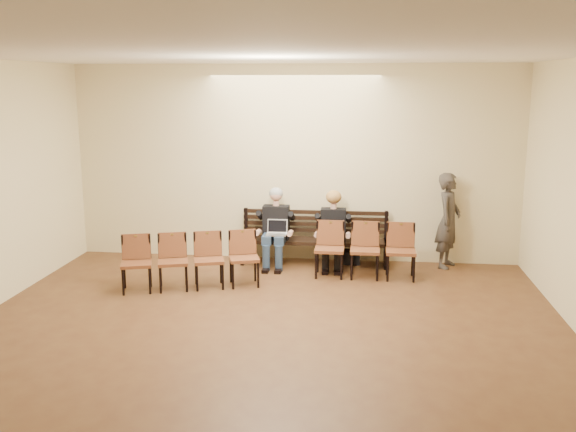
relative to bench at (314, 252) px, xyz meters
name	(u,v)px	position (x,y,z in m)	size (l,w,h in m)	color
ground	(246,381)	(-0.39, -4.65, -0.23)	(10.00, 10.00, 0.00)	brown
room_walls	(255,141)	(-0.39, -3.86, 2.31)	(8.02, 10.01, 3.51)	beige
bench	(314,252)	(0.00, 0.00, 0.00)	(2.60, 0.90, 0.45)	black
seated_man	(275,227)	(-0.68, -0.12, 0.46)	(0.57, 0.78, 1.36)	black
seated_woman	(333,232)	(0.33, -0.12, 0.40)	(0.54, 0.74, 1.25)	black
laptop	(276,236)	(-0.63, -0.33, 0.35)	(0.35, 0.28, 0.26)	silver
water_bottle	(338,239)	(0.43, -0.36, 0.33)	(0.06, 0.06, 0.21)	silver
bag	(350,257)	(0.64, 0.09, -0.10)	(0.34, 0.23, 0.25)	black
passerby	(449,213)	(2.32, 0.10, 0.73)	(0.70, 0.46, 1.91)	#38322E
chair_row_front	(365,251)	(0.89, -0.70, 0.23)	(1.65, 0.50, 0.92)	brown
chair_row_back	(191,261)	(-1.81, -1.59, 0.21)	(2.13, 0.48, 0.87)	brown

